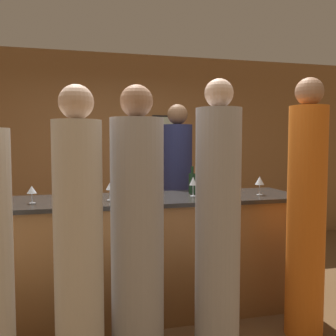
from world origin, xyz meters
The scene contains 15 objects.
ground_plane centered at (0.00, 0.00, 0.00)m, with size 14.00×14.00×0.00m, color brown.
back_wall centered at (0.00, 2.28, 1.40)m, with size 8.00×0.08×2.80m.
bar_counter centered at (0.00, 0.00, 0.52)m, with size 2.78×0.78×1.04m.
bartender centered at (0.49, 0.83, 0.92)m, with size 0.33×0.33×1.95m.
guest_1 centered at (-0.63, -0.85, 0.89)m, with size 0.31×0.31×1.88m.
guest_2 centered at (1.10, -0.71, 0.96)m, with size 0.29×0.29×2.01m.
guest_3 centered at (0.32, -0.82, 0.92)m, with size 0.32×0.32×1.96m.
guest_4 centered at (-0.23, -0.74, 0.89)m, with size 0.36×0.36×1.91m.
wine_bottle_0 centered at (-0.76, 0.29, 1.14)m, with size 0.07×0.07×0.28m.
wine_bottle_1 centered at (0.44, 0.14, 1.14)m, with size 0.07×0.07×0.26m.
wine_glass_0 centered at (-0.20, -0.27, 1.16)m, with size 0.07×0.07×0.17m.
wine_glass_1 centered at (0.39, -0.04, 1.17)m, with size 0.07×0.07×0.18m.
wine_glass_2 centered at (-0.36, -0.09, 1.15)m, with size 0.07×0.07×0.15m.
wine_glass_3 centered at (-0.97, -0.10, 1.14)m, with size 0.08×0.08×0.14m.
wine_glass_4 centered at (1.02, -0.11, 1.17)m, with size 0.08×0.08×0.17m.
Camera 1 is at (-0.65, -3.23, 1.53)m, focal length 40.00 mm.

